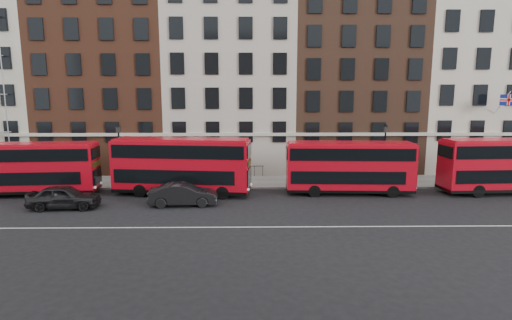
{
  "coord_description": "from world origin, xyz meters",
  "views": [
    {
      "loc": [
        2.0,
        -25.35,
        8.02
      ],
      "look_at": [
        2.44,
        5.0,
        3.0
      ],
      "focal_mm": 28.0,
      "sensor_mm": 36.0,
      "label": 1
    }
  ],
  "objects_px": {
    "bus_a": "(31,167)",
    "car_front": "(183,194)",
    "bus_b": "(181,165)",
    "bus_c": "(349,166)",
    "bus_d": "(507,164)",
    "car_rear": "(64,197)"
  },
  "relations": [
    {
      "from": "bus_a",
      "to": "car_front",
      "type": "relative_size",
      "value": 2.07
    },
    {
      "from": "bus_c",
      "to": "car_rear",
      "type": "height_order",
      "value": "bus_c"
    },
    {
      "from": "bus_a",
      "to": "car_rear",
      "type": "bearing_deg",
      "value": -46.2
    },
    {
      "from": "car_rear",
      "to": "bus_c",
      "type": "bearing_deg",
      "value": -82.92
    },
    {
      "from": "bus_b",
      "to": "bus_c",
      "type": "xyz_separation_m",
      "value": [
        13.45,
        -0.0,
        -0.17
      ]
    },
    {
      "from": "bus_b",
      "to": "car_rear",
      "type": "distance_m",
      "value": 8.74
    },
    {
      "from": "bus_d",
      "to": "bus_a",
      "type": "bearing_deg",
      "value": 177.12
    },
    {
      "from": "bus_a",
      "to": "bus_b",
      "type": "height_order",
      "value": "bus_b"
    },
    {
      "from": "bus_c",
      "to": "car_front",
      "type": "relative_size",
      "value": 2.07
    },
    {
      "from": "bus_c",
      "to": "car_front",
      "type": "distance_m",
      "value": 13.3
    },
    {
      "from": "bus_d",
      "to": "car_rear",
      "type": "bearing_deg",
      "value": -176.41
    },
    {
      "from": "bus_d",
      "to": "bus_c",
      "type": "bearing_deg",
      "value": 177.1
    },
    {
      "from": "bus_b",
      "to": "car_rear",
      "type": "bearing_deg",
      "value": -146.43
    },
    {
      "from": "car_rear",
      "to": "bus_d",
      "type": "bearing_deg",
      "value": -86.8
    },
    {
      "from": "bus_a",
      "to": "bus_d",
      "type": "relative_size",
      "value": 0.95
    },
    {
      "from": "bus_a",
      "to": "car_front",
      "type": "xyz_separation_m",
      "value": [
        12.57,
        -3.17,
        -1.45
      ]
    },
    {
      "from": "bus_c",
      "to": "car_rear",
      "type": "relative_size",
      "value": 2.09
    },
    {
      "from": "bus_a",
      "to": "car_rear",
      "type": "height_order",
      "value": "bus_a"
    },
    {
      "from": "bus_b",
      "to": "bus_d",
      "type": "relative_size",
      "value": 1.03
    },
    {
      "from": "bus_c",
      "to": "bus_d",
      "type": "distance_m",
      "value": 12.88
    },
    {
      "from": "bus_c",
      "to": "bus_d",
      "type": "relative_size",
      "value": 0.95
    },
    {
      "from": "bus_a",
      "to": "car_front",
      "type": "height_order",
      "value": "bus_a"
    }
  ]
}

